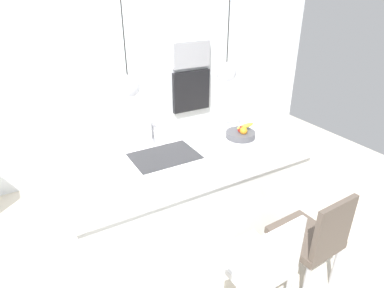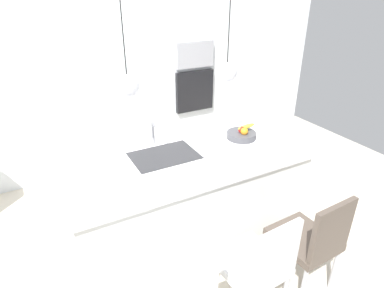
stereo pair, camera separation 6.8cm
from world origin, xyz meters
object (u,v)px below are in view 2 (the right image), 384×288
Objects in this scene: fruit_bowl at (242,134)px; oven at (194,91)px; chair_far at (312,239)px; chair_middle at (257,264)px; microwave at (195,54)px.

oven is at bearing 77.43° from fruit_bowl.
fruit_bowl is 1.12m from chair_far.
chair_middle is 1.00× the size of chair_far.
oven reaches higher than chair_middle.
oven is 0.63× the size of chair_middle.
microwave is 0.60× the size of chair_far.
microwave reaches higher than fruit_bowl.
oven reaches higher than chair_far.
fruit_bowl is 0.52× the size of microwave.
chair_far is at bearing 0.00° from chair_middle.
fruit_bowl is 0.32× the size of chair_far.
fruit_bowl reaches higher than chair_middle.
chair_far is at bearing -93.39° from fruit_bowl.
fruit_bowl is 1.26m from chair_middle.
microwave is at bearing 77.43° from fruit_bowl.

